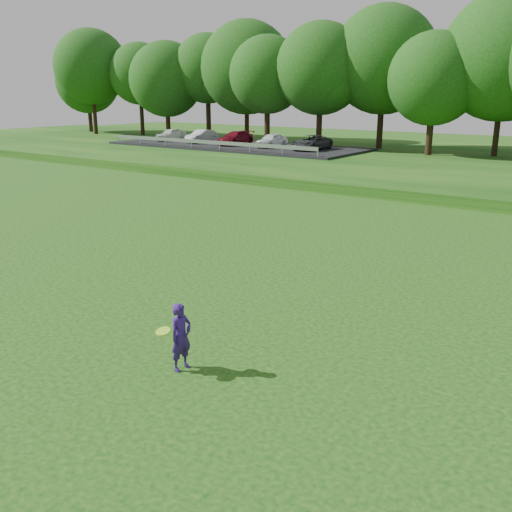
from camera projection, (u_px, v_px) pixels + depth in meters
The scene contains 4 objects.
ground at pixel (188, 341), 12.99m from camera, with size 140.00×140.00×0.00m, color #0C3E0C.
walking_path at pixel (456, 204), 28.62m from camera, with size 130.00×1.60×0.04m, color gray.
parking_lot at pixel (238, 142), 51.49m from camera, with size 24.00×9.00×1.38m.
woman at pixel (181, 337), 11.48m from camera, with size 0.48×0.76×1.42m.
Camera 1 is at (8.21, -8.81, 5.47)m, focal length 40.00 mm.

